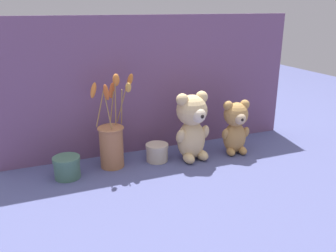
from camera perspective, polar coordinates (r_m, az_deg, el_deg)
ground_plane at (r=1.40m, az=0.31°, el=-5.85°), size 4.00×4.00×0.00m
backdrop_wall at (r=1.46m, az=-2.19°, el=6.60°), size 1.24×0.02×0.55m
teddy_bear_large at (r=1.38m, az=3.88°, el=0.15°), size 0.15×0.14×0.27m
teddy_bear_medium at (r=1.47m, az=10.78°, el=0.00°), size 0.12×0.11×0.22m
flower_vase at (r=1.34m, az=-9.01°, el=-2.24°), size 0.17×0.12×0.35m
decorative_tin_tall at (r=1.32m, az=-15.89°, el=-6.37°), size 0.10×0.10×0.08m
decorative_tin_short at (r=1.40m, az=-1.76°, el=-4.24°), size 0.09×0.09×0.07m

